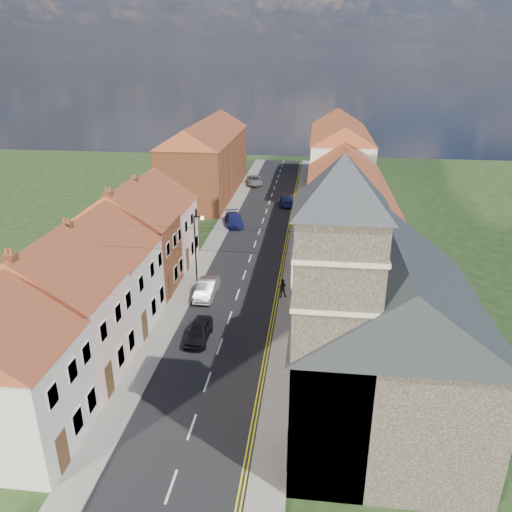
# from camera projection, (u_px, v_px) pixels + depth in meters

# --- Properties ---
(ground) EXTENTS (160.00, 160.00, 0.00)m
(ground) POSITION_uv_depth(u_px,v_px,m) (182.00, 455.00, 24.82)
(ground) COLOR #374E21
(ground) RESTS_ON ground
(road) EXTENTS (7.00, 90.00, 0.02)m
(road) POSITION_uv_depth(u_px,v_px,m) (255.00, 244.00, 52.43)
(road) COLOR black
(road) RESTS_ON ground
(pavement_left) EXTENTS (1.80, 90.00, 0.12)m
(pavement_left) POSITION_uv_depth(u_px,v_px,m) (214.00, 242.00, 52.90)
(pavement_left) COLOR gray
(pavement_left) RESTS_ON ground
(pavement_right) EXTENTS (1.80, 90.00, 0.12)m
(pavement_right) POSITION_uv_depth(u_px,v_px,m) (297.00, 245.00, 51.93)
(pavement_right) COLOR gray
(pavement_right) RESTS_ON ground
(church) EXTENTS (11.25, 14.25, 15.20)m
(church) POSITION_uv_depth(u_px,v_px,m) (377.00, 329.00, 24.64)
(church) COLOR black
(church) RESTS_ON ground
(cottage_r_tudor) EXTENTS (8.30, 5.20, 9.00)m
(cottage_r_tudor) POSITION_uv_depth(u_px,v_px,m) (360.00, 277.00, 33.81)
(cottage_r_tudor) COLOR #BCB89E
(cottage_r_tudor) RESTS_ON ground
(cottage_r_white_near) EXTENTS (8.30, 6.00, 9.00)m
(cottage_r_white_near) POSITION_uv_depth(u_px,v_px,m) (355.00, 249.00, 38.78)
(cottage_r_white_near) COLOR #B8B7AE
(cottage_r_white_near) RESTS_ON ground
(cottage_r_cream_mid) EXTENTS (8.30, 5.20, 9.00)m
(cottage_r_cream_mid) POSITION_uv_depth(u_px,v_px,m) (351.00, 227.00, 43.75)
(cottage_r_cream_mid) COLOR #BCB89E
(cottage_r_cream_mid) RESTS_ON ground
(cottage_r_pink) EXTENTS (8.30, 6.00, 9.00)m
(cottage_r_pink) POSITION_uv_depth(u_px,v_px,m) (348.00, 209.00, 48.72)
(cottage_r_pink) COLOR #BCB89E
(cottage_r_pink) RESTS_ON ground
(cottage_r_white_far) EXTENTS (8.30, 5.20, 9.00)m
(cottage_r_white_far) POSITION_uv_depth(u_px,v_px,m) (345.00, 195.00, 53.69)
(cottage_r_white_far) COLOR #B8B7AE
(cottage_r_white_far) RESTS_ON ground
(cottage_r_cream_far) EXTENTS (8.30, 6.00, 9.00)m
(cottage_r_cream_far) POSITION_uv_depth(u_px,v_px,m) (343.00, 183.00, 58.66)
(cottage_r_cream_far) COLOR #BCB89E
(cottage_r_cream_far) RESTS_ON ground
(cottage_l_cream) EXTENTS (8.30, 6.30, 9.10)m
(cottage_l_cream) POSITION_uv_depth(u_px,v_px,m) (48.00, 311.00, 29.26)
(cottage_l_cream) COLOR #CCA7A1
(cottage_l_cream) RESTS_ON ground
(cottage_l_white) EXTENTS (8.30, 6.90, 8.80)m
(cottage_l_white) POSITION_uv_depth(u_px,v_px,m) (94.00, 270.00, 35.21)
(cottage_l_white) COLOR #B8B7AE
(cottage_l_white) RESTS_ON ground
(cottage_l_brick_mid) EXTENTS (8.30, 5.70, 9.10)m
(cottage_l_brick_mid) POSITION_uv_depth(u_px,v_px,m) (125.00, 239.00, 40.76)
(cottage_l_brick_mid) COLOR brown
(cottage_l_brick_mid) RESTS_ON ground
(cottage_l_pink) EXTENTS (8.30, 6.30, 8.80)m
(cottage_l_pink) POSITION_uv_depth(u_px,v_px,m) (147.00, 219.00, 46.16)
(cottage_l_pink) COLOR #CCA7A1
(cottage_l_pink) RESTS_ON ground
(block_right_far) EXTENTS (8.30, 24.20, 10.50)m
(block_right_far) POSITION_uv_depth(u_px,v_px,m) (339.00, 153.00, 72.45)
(block_right_far) COLOR #BCB89E
(block_right_far) RESTS_ON ground
(block_left_far) EXTENTS (8.30, 24.20, 10.50)m
(block_left_far) POSITION_uv_depth(u_px,v_px,m) (206.00, 156.00, 69.90)
(block_left_far) COLOR brown
(block_left_far) RESTS_ON ground
(lamppost) EXTENTS (0.88, 0.15, 6.00)m
(lamppost) POSITION_uv_depth(u_px,v_px,m) (196.00, 244.00, 42.33)
(lamppost) COLOR black
(lamppost) RESTS_ON pavement_left
(car_near) EXTENTS (1.52, 3.78, 1.29)m
(car_near) POSITION_uv_depth(u_px,v_px,m) (199.00, 331.00, 34.64)
(car_near) COLOR black
(car_near) RESTS_ON ground
(car_mid) EXTENTS (1.53, 4.16, 1.36)m
(car_mid) POSITION_uv_depth(u_px,v_px,m) (207.00, 289.00, 40.88)
(car_mid) COLOR #929499
(car_mid) RESTS_ON ground
(car_far) EXTENTS (3.07, 4.91, 1.33)m
(car_far) POSITION_uv_depth(u_px,v_px,m) (234.00, 220.00, 58.04)
(car_far) COLOR navy
(car_far) RESTS_ON ground
(car_distant) EXTENTS (3.06, 5.08, 1.32)m
(car_distant) POSITION_uv_depth(u_px,v_px,m) (255.00, 181.00, 76.20)
(car_distant) COLOR #96999D
(car_distant) RESTS_ON ground
(pedestrian_right) EXTENTS (0.80, 0.64, 1.56)m
(pedestrian_right) POSITION_uv_depth(u_px,v_px,m) (282.00, 288.00, 40.52)
(pedestrian_right) COLOR black
(pedestrian_right) RESTS_ON pavement_right
(car_far_b) EXTENTS (2.32, 4.56, 1.27)m
(car_far_b) POSITION_uv_depth(u_px,v_px,m) (287.00, 200.00, 65.92)
(car_far_b) COLOR navy
(car_far_b) RESTS_ON ground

